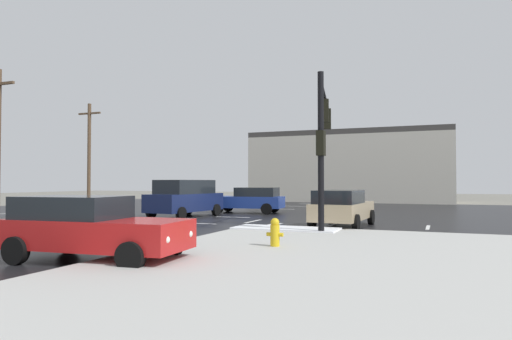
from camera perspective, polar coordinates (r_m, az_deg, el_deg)
name	(u,v)px	position (r m, az deg, el deg)	size (l,w,h in m)	color
ground_plane	(216,220)	(23.32, -4.96, -6.27)	(120.00, 120.00, 0.00)	slate
road_asphalt	(216,220)	(23.31, -4.96, -6.24)	(44.00, 44.00, 0.02)	black
snow_strip_curbside	(286,228)	(17.70, 3.72, -7.25)	(4.00, 1.60, 0.06)	white
lane_markings	(226,223)	(21.55, -3.75, -6.61)	(36.15, 36.15, 0.01)	silver
traffic_signal_mast	(323,129)	(18.31, 8.35, 5.09)	(1.27, 5.74, 5.79)	black
fire_hydrant	(275,232)	(13.02, 2.37, -7.72)	(0.48, 0.26, 0.79)	gold
strip_building_background	(351,167)	(46.63, 11.76, 0.36)	(18.96, 8.00, 6.83)	beige
sedan_tan	(342,207)	(19.97, 10.64, -4.60)	(2.21, 4.61, 1.58)	tan
sedan_red	(90,227)	(11.95, -19.99, -6.67)	(4.65, 2.33, 1.58)	#B21919
suv_navy	(185,197)	(25.48, -8.81, -3.39)	(2.56, 4.98, 2.03)	#141E47
sedan_blue	(249,200)	(28.34, -0.84, -3.69)	(4.66, 2.36, 1.58)	navy
utility_pole_far	(89,152)	(40.09, -20.05, 2.12)	(2.20, 0.28, 8.38)	brown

